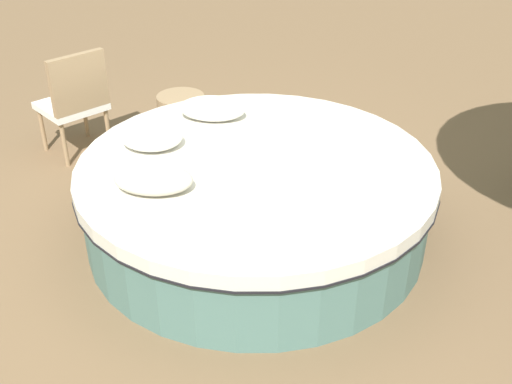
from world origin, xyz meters
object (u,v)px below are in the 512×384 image
(round_bed, at_px, (256,198))
(throw_pillow_2, at_px, (153,179))
(throw_pillow_1, at_px, (151,136))
(patio_chair, at_px, (75,98))
(throw_pillow_0, at_px, (212,108))
(side_table, at_px, (182,116))

(round_bed, distance_m, throw_pillow_2, 0.85)
(throw_pillow_1, distance_m, patio_chair, 1.34)
(throw_pillow_0, bearing_deg, throw_pillow_1, -124.93)
(throw_pillow_0, bearing_deg, round_bed, -59.20)
(side_table, bearing_deg, throw_pillow_2, -83.13)
(round_bed, bearing_deg, throw_pillow_2, -144.74)
(round_bed, distance_m, patio_chair, 2.06)
(throw_pillow_1, xyz_separation_m, patio_chair, (-0.93, 0.96, -0.13))
(throw_pillow_0, height_order, throw_pillow_1, throw_pillow_0)
(throw_pillow_2, bearing_deg, round_bed, 35.26)
(round_bed, bearing_deg, throw_pillow_0, 120.80)
(round_bed, xyz_separation_m, throw_pillow_0, (-0.41, 0.69, 0.39))
(round_bed, relative_size, throw_pillow_2, 4.92)
(throw_pillow_0, relative_size, throw_pillow_1, 1.15)
(throw_pillow_1, xyz_separation_m, side_table, (-0.09, 1.42, -0.48))
(throw_pillow_2, bearing_deg, patio_chair, 124.76)
(throw_pillow_0, bearing_deg, side_table, 117.10)
(side_table, bearing_deg, throw_pillow_0, -62.90)
(side_table, bearing_deg, round_bed, -61.25)
(throw_pillow_2, height_order, side_table, throw_pillow_2)
(throw_pillow_0, height_order, patio_chair, patio_chair)
(throw_pillow_0, relative_size, throw_pillow_2, 1.02)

